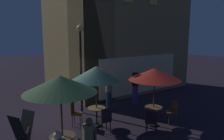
{
  "coord_description": "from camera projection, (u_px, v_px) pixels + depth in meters",
  "views": [
    {
      "loc": [
        -3.21,
        -7.94,
        3.53
      ],
      "look_at": [
        1.99,
        -0.52,
        2.02
      ],
      "focal_mm": 34.49,
      "sensor_mm": 36.0,
      "label": 1
    }
  ],
  "objects": [
    {
      "name": "ground_plane",
      "position": [
        65.0,
        121.0,
        8.82
      ],
      "size": [
        60.0,
        60.0,
        0.0
      ],
      "primitive_type": "plane",
      "color": "#271E2A"
    },
    {
      "name": "cafe_building",
      "position": [
        109.0,
        28.0,
        12.88
      ],
      "size": [
        7.95,
        6.23,
        7.77
      ],
      "color": "olive",
      "rests_on": "ground"
    },
    {
      "name": "street_lamp_near_corner",
      "position": [
        81.0,
        56.0,
        9.35
      ],
      "size": [
        0.29,
        0.29,
        3.93
      ],
      "color": "black",
      "rests_on": "ground"
    },
    {
      "name": "menu_sandwich_board",
      "position": [
        22.0,
        127.0,
        7.15
      ],
      "size": [
        0.84,
        0.79,
        0.96
      ],
      "rotation": [
        0.0,
        0.0,
        0.48
      ],
      "color": "black",
      "rests_on": "ground"
    },
    {
      "name": "cafe_table_0",
      "position": [
        153.0,
        112.0,
        8.35
      ],
      "size": [
        0.67,
        0.67,
        0.75
      ],
      "color": "black",
      "rests_on": "ground"
    },
    {
      "name": "cafe_table_1",
      "position": [
        97.0,
        113.0,
        8.32
      ],
      "size": [
        0.68,
        0.68,
        0.73
      ],
      "color": "black",
      "rests_on": "ground"
    },
    {
      "name": "patio_umbrella_0",
      "position": [
        155.0,
        74.0,
        8.1
      ],
      "size": [
        1.98,
        1.98,
        2.28
      ],
      "color": "black",
      "rests_on": "ground"
    },
    {
      "name": "patio_umbrella_1",
      "position": [
        96.0,
        74.0,
        8.06
      ],
      "size": [
        1.91,
        1.91,
        2.35
      ],
      "color": "black",
      "rests_on": "ground"
    },
    {
      "name": "patio_umbrella_2",
      "position": [
        60.0,
        84.0,
        5.81
      ],
      "size": [
        2.01,
        2.01,
        2.43
      ],
      "color": "black",
      "rests_on": "ground"
    },
    {
      "name": "cafe_chair_0",
      "position": [
        173.0,
        110.0,
        8.57
      ],
      "size": [
        0.49,
        0.49,
        0.89
      ],
      "rotation": [
        0.0,
        0.0,
        2.8
      ],
      "color": "brown",
      "rests_on": "ground"
    },
    {
      "name": "cafe_chair_1",
      "position": [
        151.0,
        120.0,
        7.55
      ],
      "size": [
        0.57,
        0.57,
        0.92
      ],
      "rotation": [
        0.0,
        0.0,
        0.68
      ],
      "color": "black",
      "rests_on": "ground"
    },
    {
      "name": "cafe_chair_2",
      "position": [
        75.0,
        111.0,
        8.37
      ],
      "size": [
        0.54,
        0.54,
        0.97
      ],
      "rotation": [
        0.0,
        0.0,
        -0.69
      ],
      "color": "brown",
      "rests_on": "ground"
    },
    {
      "name": "cafe_chair_3",
      "position": [
        105.0,
        119.0,
        7.6
      ],
      "size": [
        0.46,
        0.46,
        0.97
      ],
      "rotation": [
        0.0,
        0.0,
        1.43
      ],
      "color": "black",
      "rests_on": "ground"
    },
    {
      "name": "cafe_chair_5",
      "position": [
        93.0,
        140.0,
        6.15
      ],
      "size": [
        0.56,
        0.56,
        0.91
      ],
      "rotation": [
        0.0,
        0.0,
        2.61
      ],
      "color": "brown",
      "rests_on": "ground"
    },
    {
      "name": "patron_seated_1",
      "position": [
        88.0,
        135.0,
        6.11
      ],
      "size": [
        0.56,
        0.51,
        1.21
      ],
      "rotation": [
        0.0,
        0.0,
        2.61
      ],
      "color": "black",
      "rests_on": "ground"
    },
    {
      "name": "patron_standing_2",
      "position": [
        135.0,
        86.0,
        10.83
      ],
      "size": [
        0.33,
        0.33,
        1.83
      ],
      "rotation": [
        0.0,
        0.0,
        4.88
      ],
      "color": "#55326F",
      "rests_on": "ground"
    },
    {
      "name": "patron_standing_3",
      "position": [
        109.0,
        93.0,
        9.86
      ],
      "size": [
        0.32,
        0.32,
        1.7
      ],
      "rotation": [
        0.0,
        0.0,
        1.21
      ],
      "color": "navy",
      "rests_on": "ground"
    }
  ]
}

